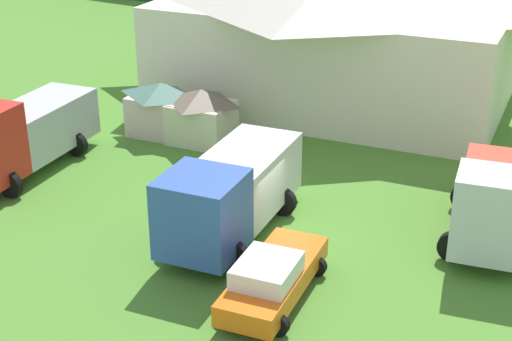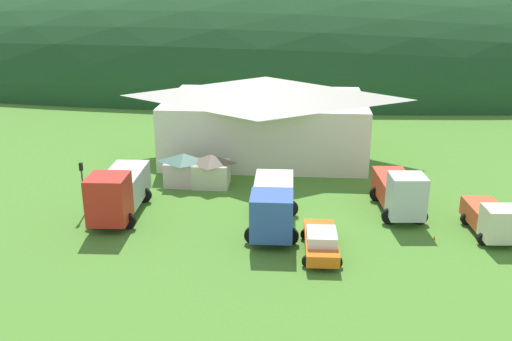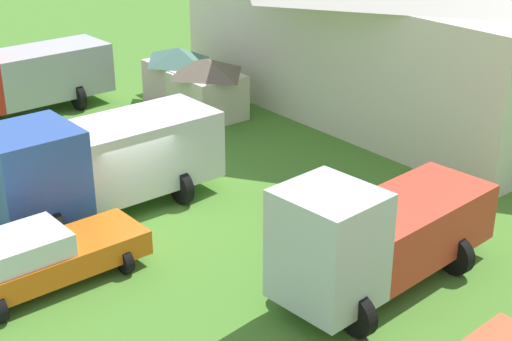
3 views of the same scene
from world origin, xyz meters
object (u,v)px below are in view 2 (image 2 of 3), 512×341
Objects in this scene: play_shed_pink at (184,169)px; crane_truck_red at (118,191)px; box_truck_blue at (273,204)px; traffic_cone_mid_row at (395,221)px; depot_building at (266,116)px; traffic_light_west at (83,182)px; light_truck_cream at (492,219)px; traffic_cone_near_pickup at (434,240)px; service_pickup_orange at (321,241)px; play_shed_cream at (211,170)px; tow_truck_silver at (399,191)px.

crane_truck_red is at bearing -116.85° from play_shed_pink.
box_truck_blue is 8.65m from traffic_cone_mid_row.
depot_building is 5.16× the size of traffic_light_west.
light_truck_cream is 9.67× the size of traffic_cone_near_pickup.
depot_building is at bearing -168.40° from service_pickup_orange.
service_pickup_orange is at bearing -53.15° from play_shed_cream.
service_pickup_orange is at bearing -76.83° from light_truck_cream.
play_shed_cream is 14.55m from tow_truck_silver.
tow_truck_silver is at bearing 110.39° from box_truck_blue.
tow_truck_silver reaches higher than play_shed_cream.
depot_building reaches higher than service_pickup_orange.
light_truck_cream is 6.10m from traffic_cone_mid_row.
traffic_cone_near_pickup is at bearing 17.23° from tow_truck_silver.
play_shed_pink is 0.43× the size of box_truck_blue.
tow_truck_silver is at bearing 4.46° from traffic_light_west.
tow_truck_silver is 1.35× the size of light_truck_cream.
traffic_light_west is at bearing -108.17° from service_pickup_orange.
depot_building is 16.58m from tow_truck_silver.
crane_truck_red is at bearing -178.08° from traffic_cone_mid_row.
play_shed_cream is at bearing 0.21° from play_shed_pink.
box_truck_blue is at bearing -93.42° from light_truck_cream.
play_shed_pink is at bearing 46.74° from traffic_light_west.
tow_truck_silver is at bearing -15.60° from play_shed_pink.
play_shed_cream is 10.11m from traffic_light_west.
light_truck_cream is at bearing -3.35° from traffic_light_west.
play_shed_pink is at bearing -124.71° from depot_building.
traffic_cone_near_pickup is at bearing -28.94° from play_shed_cream.
traffic_cone_near_pickup is (15.47, -8.55, -1.33)m from play_shed_cream.
box_truck_blue is 1.42× the size of service_pickup_orange.
play_shed_pink is 22.63m from light_truck_cream.
traffic_cone_near_pickup is at bearing -81.33° from light_truck_cream.
service_pickup_orange is at bearing 42.29° from box_truck_blue.
play_shed_cream is at bearing -147.07° from box_truck_blue.
service_pickup_orange is (-10.83, -3.29, -0.39)m from light_truck_cream.
play_shed_cream is 17.73m from traffic_cone_near_pickup.
play_shed_cream is at bearing 151.06° from traffic_cone_near_pickup.
light_truck_cream is at bearing 12.37° from traffic_cone_near_pickup.
play_shed_pink is at bearing -137.50° from box_truck_blue.
depot_building is 40.24× the size of traffic_cone_mid_row.
light_truck_cream reaches higher than traffic_cone_mid_row.
traffic_cone_mid_row is at bearing 1.04° from traffic_light_west.
tow_truck_silver is at bearing -52.11° from depot_building.
box_truck_blue is 15.74× the size of traffic_cone_mid_row.
crane_truck_red is 2.10× the size of traffic_light_west.
depot_building is 3.64× the size of service_pickup_orange.
traffic_cone_mid_row is (-0.37, -1.31, -1.65)m from tow_truck_silver.
box_truck_blue is 1.44× the size of light_truck_cream.
play_shed_pink reaches higher than traffic_cone_near_pickup.
play_shed_cream is 0.40× the size of box_truck_blue.
play_shed_pink is 0.87× the size of traffic_light_west.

